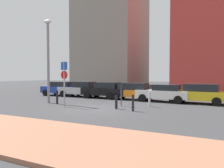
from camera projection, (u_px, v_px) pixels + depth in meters
name	position (u px, v px, depth m)	size (l,w,h in m)	color
ground_plane	(95.00, 109.00, 14.42)	(120.00, 120.00, 0.00)	#38383A
sidewalk_brick	(9.00, 131.00, 8.45)	(40.00, 3.95, 0.14)	#9E664C
parked_car_blue	(62.00, 88.00, 23.43)	(4.53, 2.15, 1.52)	#1E389E
parked_car_silver	(81.00, 89.00, 22.30)	(4.58, 2.13, 1.55)	#B7BABF
parked_car_black	(106.00, 90.00, 20.80)	(4.50, 1.95, 1.54)	black
parked_car_orange	(130.00, 91.00, 19.75)	(4.53, 2.02, 1.52)	orange
parked_car_white	(164.00, 93.00, 18.09)	(4.38, 2.14, 1.45)	white
parked_car_yellow	(197.00, 93.00, 17.03)	(4.66, 2.31, 1.54)	gold
parking_sign_post	(64.00, 78.00, 15.14)	(0.60, 0.10, 3.18)	gray
parking_meter	(121.00, 93.00, 15.54)	(0.18, 0.14, 1.51)	#4C4C51
street_lamp	(48.00, 54.00, 17.25)	(0.70, 0.36, 6.61)	gray
traffic_bollard_near	(133.00, 103.00, 13.38)	(0.14, 0.14, 1.03)	black
traffic_bollard_mid	(57.00, 97.00, 16.80)	(0.17, 0.17, 1.06)	black
traffic_bollard_far	(149.00, 99.00, 15.37)	(0.15, 0.15, 1.02)	#B7B7BC
traffic_bollard_edge	(116.00, 102.00, 14.32)	(0.17, 0.17, 0.87)	black
building_under_construction	(112.00, 40.00, 46.62)	(12.55, 13.39, 19.65)	gray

